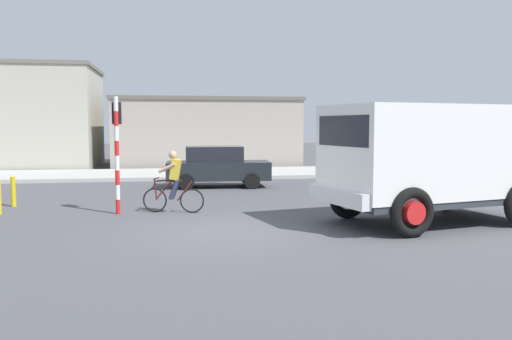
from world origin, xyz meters
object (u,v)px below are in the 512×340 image
(cyclist, at_px, (174,182))
(car_red_near, at_px, (217,166))
(truck_foreground, at_px, (432,156))
(traffic_light_pole, at_px, (117,138))
(bollard_far, at_px, (13,192))

(cyclist, height_order, car_red_near, cyclist)
(truck_foreground, distance_m, cyclist, 6.85)
(truck_foreground, distance_m, traffic_light_pole, 8.26)
(truck_foreground, height_order, car_red_near, truck_foreground)
(truck_foreground, relative_size, bollard_far, 6.47)
(bollard_far, bearing_deg, truck_foreground, -22.08)
(car_red_near, bearing_deg, bollard_far, -147.72)
(truck_foreground, relative_size, traffic_light_pole, 1.82)
(cyclist, bearing_deg, car_red_near, 73.65)
(traffic_light_pole, bearing_deg, car_red_near, 60.95)
(truck_foreground, bearing_deg, traffic_light_pole, 161.06)
(traffic_light_pole, height_order, car_red_near, traffic_light_pole)
(traffic_light_pole, bearing_deg, cyclist, -3.59)
(bollard_far, bearing_deg, traffic_light_pole, -29.16)
(car_red_near, xyz_separation_m, bollard_far, (-6.46, -4.08, -0.37))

